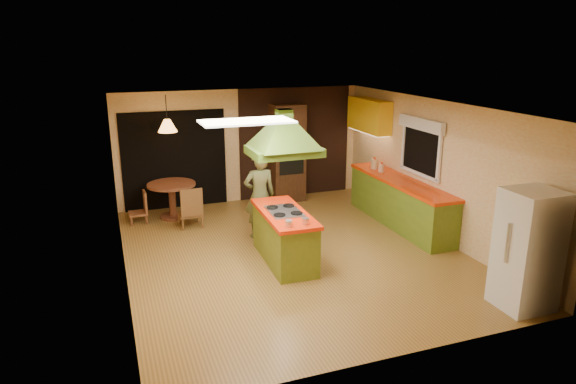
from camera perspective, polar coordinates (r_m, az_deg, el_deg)
name	(u,v)px	position (r m, az deg, el deg)	size (l,w,h in m)	color
ground	(293,252)	(8.88, 0.57, -6.72)	(6.50, 6.50, 0.00)	olive
room_walls	(293,182)	(8.47, 0.59, 1.08)	(5.50, 6.50, 6.50)	beige
ceiling_plane	(294,106)	(8.23, 0.62, 9.50)	(6.50, 6.50, 0.00)	silver
brick_panel	(295,143)	(11.84, 0.80, 5.52)	(2.64, 0.03, 2.50)	#381E14
nook_opening	(175,160)	(11.23, -12.48, 3.48)	(2.20, 0.03, 2.10)	black
right_counter	(400,202)	(10.27, 12.30, -1.12)	(0.62, 3.05, 0.92)	olive
upper_cabinets	(369,115)	(11.35, 8.99, 8.43)	(0.34, 1.40, 0.70)	yellow
window_right	(421,137)	(9.93, 14.58, 5.93)	(0.12, 1.35, 1.06)	black
fluor_panel	(247,122)	(6.76, -4.61, 7.81)	(1.20, 0.60, 0.03)	white
kitchen_island	(284,236)	(8.39, -0.41, -4.93)	(0.74, 1.73, 0.87)	olive
range_hood	(284,126)	(7.91, -0.44, 7.39)	(1.09, 0.79, 0.80)	#496B1A
man	(260,195)	(9.34, -3.17, -0.37)	(0.58, 0.38, 1.59)	brown
refrigerator	(528,250)	(7.56, 25.10, -5.86)	(0.68, 0.64, 1.65)	white
wall_oven	(287,153)	(11.51, -0.11, 4.37)	(0.73, 0.61, 2.17)	#452816
dining_table	(172,194)	(10.69, -12.77, -0.18)	(0.97, 0.97, 0.73)	brown
chair_left	(138,208)	(10.60, -16.38, -1.67)	(0.35, 0.35, 0.64)	brown
chair_near	(190,207)	(10.14, -10.85, -1.59)	(0.44, 0.44, 0.81)	brown
pendant_lamp	(167,126)	(10.39, -13.25, 7.19)	(0.38, 0.38, 0.24)	#FF9E3F
canister_large	(374,164)	(10.90, 9.55, 3.11)	(0.14, 0.14, 0.21)	beige
canister_medium	(375,165)	(10.87, 9.65, 3.00)	(0.13, 0.13, 0.18)	beige
canister_small	(381,168)	(10.66, 10.33, 2.66)	(0.13, 0.13, 0.17)	beige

